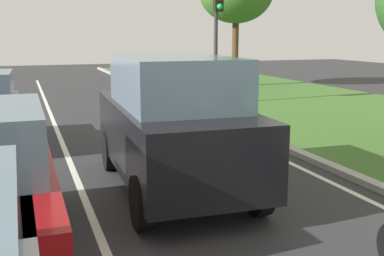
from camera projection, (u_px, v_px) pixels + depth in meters
name	position (u px, v px, depth m)	size (l,w,h in m)	color
ground_plane	(86.00, 133.00, 12.72)	(60.00, 60.00, 0.00)	#2D2D30
lane_line_center	(59.00, 135.00, 12.49)	(0.12, 32.00, 0.01)	silver
lane_line_right_edge	(210.00, 125.00, 13.92)	(0.12, 32.00, 0.01)	silver
grass_verge_right	(347.00, 114.00, 15.55)	(9.00, 48.00, 0.06)	#3D6628
curb_right	(225.00, 122.00, 14.08)	(0.24, 48.00, 0.12)	#9E9B93
car_suv_ahead	(173.00, 123.00, 7.91)	(2.11, 4.57, 2.28)	black
traffic_light_near_right	(217.00, 22.00, 17.05)	(0.32, 0.50, 4.42)	#2D2D2D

